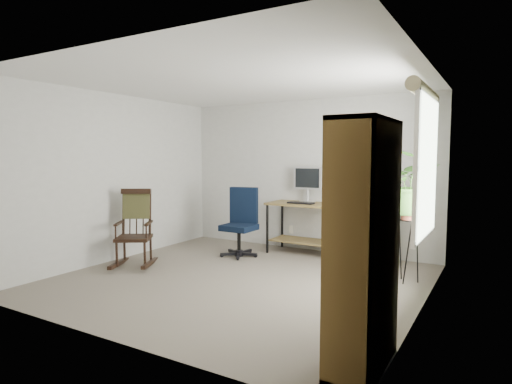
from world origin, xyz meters
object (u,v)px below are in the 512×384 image
Objects in this scene: rocking_chair at (134,227)px; office_chair at (239,222)px; tall_bookshelf at (363,245)px; desk at (304,228)px; low_bookshelf at (368,230)px.

office_chair is at bearing 19.51° from rocking_chair.
tall_bookshelf is (3.53, -1.20, 0.35)m from rocking_chair.
office_chair is 3.55m from tall_bookshelf.
rocking_chair is 0.61× the size of tall_bookshelf.
rocking_chair reaches higher than office_chair.
office_chair reaches higher than desk.
rocking_chair is 1.22× the size of low_bookshelf.
tall_bookshelf is (1.82, -3.08, 0.49)m from desk.
rocking_chair is at bearing 161.25° from tall_bookshelf.
low_bookshelf is at bearing 7.08° from desk.
low_bookshelf is at bearing 4.17° from rocking_chair.
rocking_chair reaches higher than low_bookshelf.
low_bookshelf is (0.97, 0.12, 0.05)m from desk.
tall_bookshelf is at bearing -75.02° from low_bookshelf.
office_chair is (-0.76, -0.67, 0.13)m from desk.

